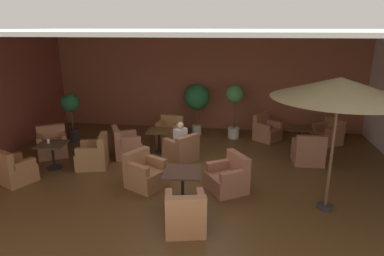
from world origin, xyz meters
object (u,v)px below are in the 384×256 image
at_px(armchair_mid_center_north, 308,153).
at_px(potted_tree_mid_left, 235,102).
at_px(armchair_front_left_south, 14,170).
at_px(potted_tree_mid_right, 71,110).
at_px(cafe_table_front_right, 182,177).
at_px(armchair_mid_center_east, 328,134).
at_px(armchair_front_right_south, 228,178).
at_px(patio_umbrella_tall_red, 340,88).
at_px(armchair_rear_right_east, 170,132).
at_px(armchair_front_left_north, 94,155).
at_px(patron_blue_shirt, 180,135).
at_px(iced_drink_cup, 48,141).
at_px(potted_tree_left_corner, 197,98).
at_px(armchair_front_left_east, 52,145).
at_px(armchair_front_right_north, 145,174).
at_px(cafe_table_mid_center, 299,133).
at_px(armchair_front_right_east, 185,215).
at_px(armchair_rear_right_north, 181,150).
at_px(armchair_mid_center_south, 267,131).
at_px(cafe_table_front_left, 52,150).
at_px(cafe_table_rear_right, 159,135).

bearing_deg(armchair_mid_center_north, potted_tree_mid_left, 135.92).
bearing_deg(armchair_front_left_south, potted_tree_mid_right, 91.18).
distance_m(cafe_table_front_right, armchair_mid_center_east, 5.90).
bearing_deg(potted_tree_mid_left, armchair_front_right_south, -90.40).
height_order(armchair_mid_center_north, potted_tree_mid_right, potted_tree_mid_right).
distance_m(cafe_table_front_right, patio_umbrella_tall_red, 3.58).
xyz_separation_m(armchair_rear_right_east, potted_tree_mid_right, (-3.16, -0.39, 0.74)).
xyz_separation_m(armchair_front_left_north, patron_blue_shirt, (2.23, 0.74, 0.42)).
bearing_deg(armchair_mid_center_north, iced_drink_cup, -169.92).
height_order(cafe_table_front_right, armchair_mid_center_east, armchair_mid_center_east).
distance_m(potted_tree_left_corner, potted_tree_mid_right, 4.14).
xyz_separation_m(armchair_mid_center_east, potted_tree_mid_right, (-8.22, -0.91, 0.76)).
bearing_deg(armchair_front_left_south, patron_blue_shirt, 27.51).
relative_size(armchair_mid_center_north, potted_tree_mid_right, 0.55).
height_order(potted_tree_mid_left, potted_tree_mid_right, potted_tree_mid_left).
height_order(armchair_front_left_east, armchair_mid_center_east, armchair_front_left_east).
distance_m(armchair_rear_right_east, patron_blue_shirt, 1.74).
distance_m(armchair_front_left_north, patio_umbrella_tall_red, 6.23).
relative_size(armchair_front_right_south, iced_drink_cup, 9.82).
relative_size(armchair_front_right_north, armchair_front_right_south, 0.96).
bearing_deg(armchair_mid_center_east, potted_tree_mid_right, -173.69).
xyz_separation_m(cafe_table_mid_center, patron_blue_shirt, (-3.44, -1.46, 0.24)).
xyz_separation_m(armchair_mid_center_north, armchair_mid_center_east, (0.94, 1.81, -0.01)).
relative_size(armchair_front_right_north, potted_tree_left_corner, 0.58).
bearing_deg(armchair_rear_right_east, patio_umbrella_tall_red, -42.67).
xyz_separation_m(cafe_table_mid_center, iced_drink_cup, (-6.80, -2.41, 0.23)).
bearing_deg(patron_blue_shirt, armchair_front_left_south, -152.49).
bearing_deg(patron_blue_shirt, potted_tree_mid_left, 58.07).
distance_m(armchair_front_left_north, armchair_front_left_east, 1.70).
distance_m(armchair_front_right_east, iced_drink_cup, 4.72).
height_order(armchair_rear_right_north, potted_tree_mid_left, potted_tree_mid_left).
xyz_separation_m(armchair_front_right_east, armchair_rear_right_east, (-1.30, 4.91, 0.01)).
height_order(cafe_table_front_right, armchair_rear_right_east, armchair_rear_right_east).
relative_size(armchair_front_left_south, armchair_front_right_south, 0.91).
xyz_separation_m(armchair_front_left_north, armchair_front_right_east, (2.90, -2.60, -0.01)).
bearing_deg(armchair_mid_center_south, potted_tree_mid_right, -170.77).
xyz_separation_m(cafe_table_front_left, patio_umbrella_tall_red, (6.68, -1.17, 2.00)).
xyz_separation_m(armchair_front_right_south, armchair_mid_center_south, (1.11, 3.84, 0.01)).
relative_size(cafe_table_rear_right, patio_umbrella_tall_red, 0.26).
bearing_deg(armchair_front_left_north, armchair_front_right_east, -41.88).
bearing_deg(cafe_table_front_right, armchair_front_right_east, -77.96).
bearing_deg(cafe_table_mid_center, potted_tree_mid_right, -177.78).
xyz_separation_m(armchair_front_right_south, potted_tree_mid_right, (-5.18, 2.82, 0.76)).
bearing_deg(iced_drink_cup, potted_tree_mid_left, 33.99).
height_order(armchair_front_right_south, patio_umbrella_tall_red, patio_umbrella_tall_red).
bearing_deg(patron_blue_shirt, patio_umbrella_tall_red, -32.27).
relative_size(cafe_table_front_left, potted_tree_left_corner, 0.43).
distance_m(cafe_table_mid_center, potted_tree_mid_right, 7.25).
height_order(potted_tree_mid_right, patron_blue_shirt, potted_tree_mid_right).
bearing_deg(armchair_rear_right_east, armchair_front_right_north, -88.66).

